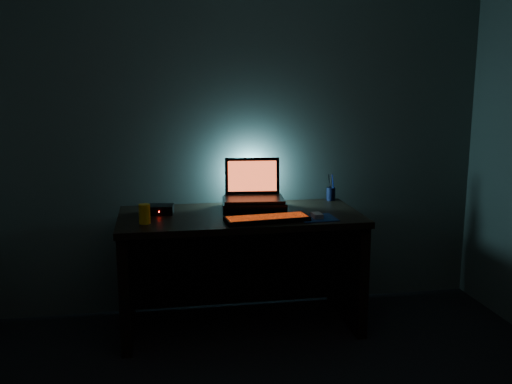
# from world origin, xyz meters

# --- Properties ---
(room) EXTENTS (3.50, 4.00, 2.50)m
(room) POSITION_xyz_m (0.00, 0.00, 1.25)
(room) COLOR black
(room) RESTS_ON ground
(desk) EXTENTS (1.50, 0.70, 0.75)m
(desk) POSITION_xyz_m (0.00, 1.67, 0.49)
(desk) COLOR black
(desk) RESTS_ON ground
(riser) EXTENTS (0.43, 0.34, 0.06)m
(riser) POSITION_xyz_m (0.10, 1.72, 0.78)
(riser) COLOR black
(riser) RESTS_ON desk
(laptop) EXTENTS (0.40, 0.32, 0.26)m
(laptop) POSITION_xyz_m (0.11, 1.77, 0.87)
(laptop) COLOR black
(laptop) RESTS_ON riser
(keyboard) EXTENTS (0.51, 0.21, 0.03)m
(keyboard) POSITION_xyz_m (0.13, 1.40, 0.76)
(keyboard) COLOR black
(keyboard) RESTS_ON desk
(mousepad) EXTENTS (0.23, 0.21, 0.00)m
(mousepad) POSITION_xyz_m (0.44, 1.43, 0.75)
(mousepad) COLOR navy
(mousepad) RESTS_ON desk
(mouse) EXTENTS (0.06, 0.09, 0.03)m
(mouse) POSITION_xyz_m (0.44, 1.43, 0.77)
(mouse) COLOR gray
(mouse) RESTS_ON mousepad
(pen_cup) EXTENTS (0.07, 0.07, 0.09)m
(pen_cup) POSITION_xyz_m (0.68, 1.92, 0.79)
(pen_cup) COLOR black
(pen_cup) RESTS_ON desk
(juice_glass) EXTENTS (0.07, 0.07, 0.11)m
(juice_glass) POSITION_xyz_m (-0.58, 1.47, 0.81)
(juice_glass) COLOR yellow
(juice_glass) RESTS_ON desk
(router) EXTENTS (0.18, 0.15, 0.05)m
(router) POSITION_xyz_m (-0.49, 1.71, 0.78)
(router) COLOR black
(router) RESTS_ON desk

